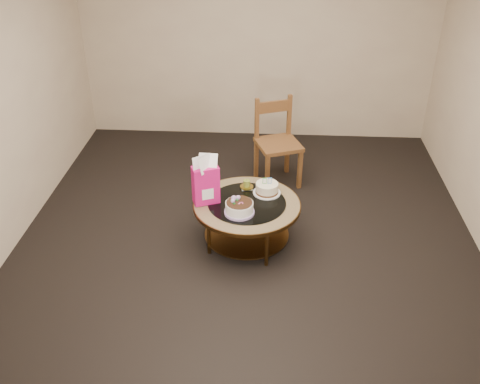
# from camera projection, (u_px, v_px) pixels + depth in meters

# --- Properties ---
(ground) EXTENTS (5.00, 5.00, 0.00)m
(ground) POSITION_uv_depth(u_px,v_px,m) (247.00, 242.00, 5.27)
(ground) COLOR black
(ground) RESTS_ON ground
(room_walls) EXTENTS (4.52, 5.02, 2.61)m
(room_walls) POSITION_uv_depth(u_px,v_px,m) (248.00, 93.00, 4.46)
(room_walls) COLOR #C7B697
(room_walls) RESTS_ON ground
(coffee_table) EXTENTS (1.02, 1.02, 0.46)m
(coffee_table) POSITION_uv_depth(u_px,v_px,m) (247.00, 210.00, 5.07)
(coffee_table) COLOR brown
(coffee_table) RESTS_ON ground
(decorated_cake) EXTENTS (0.28, 0.28, 0.16)m
(decorated_cake) POSITION_uv_depth(u_px,v_px,m) (239.00, 208.00, 4.85)
(decorated_cake) COLOR #AA8AC3
(decorated_cake) RESTS_ON coffee_table
(cream_cake) EXTENTS (0.27, 0.27, 0.17)m
(cream_cake) POSITION_uv_depth(u_px,v_px,m) (267.00, 188.00, 5.15)
(cream_cake) COLOR silver
(cream_cake) RESTS_ON coffee_table
(gift_bag) EXTENTS (0.27, 0.23, 0.48)m
(gift_bag) POSITION_uv_depth(u_px,v_px,m) (206.00, 180.00, 4.92)
(gift_bag) COLOR #E3157E
(gift_bag) RESTS_ON coffee_table
(pillar_candle) EXTENTS (0.13, 0.13, 0.10)m
(pillar_candle) POSITION_uv_depth(u_px,v_px,m) (247.00, 185.00, 5.24)
(pillar_candle) COLOR #EDC261
(pillar_candle) RESTS_ON coffee_table
(dining_chair) EXTENTS (0.59, 0.59, 0.98)m
(dining_chair) POSITION_uv_depth(u_px,v_px,m) (277.00, 142.00, 6.04)
(dining_chair) COLOR brown
(dining_chair) RESTS_ON ground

